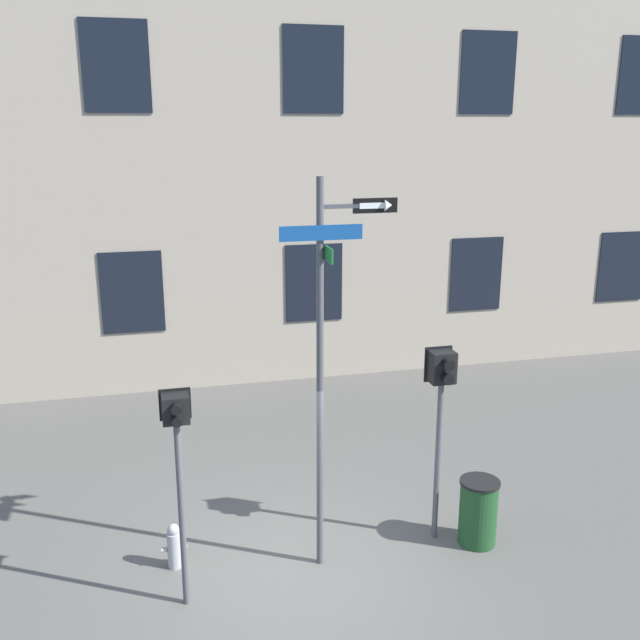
{
  "coord_description": "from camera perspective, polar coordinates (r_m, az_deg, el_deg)",
  "views": [
    {
      "loc": [
        -1.65,
        -7.99,
        5.76
      ],
      "look_at": [
        0.38,
        0.25,
        3.43
      ],
      "focal_mm": 40.0,
      "sensor_mm": 36.0,
      "label": 1
    }
  ],
  "objects": [
    {
      "name": "ground_plane",
      "position": [
        9.98,
        -1.9,
        -19.86
      ],
      "size": [
        60.0,
        60.0,
        0.0
      ],
      "primitive_type": "plane",
      "color": "#595651"
    },
    {
      "name": "building_facade",
      "position": [
        15.8,
        -8.3,
        19.24
      ],
      "size": [
        24.0,
        0.63,
        13.73
      ],
      "color": "tan",
      "rests_on": "ground_plane"
    },
    {
      "name": "street_sign_pole",
      "position": [
        8.92,
        0.46,
        -2.36
      ],
      "size": [
        1.47,
        0.73,
        5.17
      ],
      "color": "#4C4C51",
      "rests_on": "ground_plane"
    },
    {
      "name": "pedestrian_signal_left",
      "position": [
        8.59,
        -11.32,
        -9.73
      ],
      "size": [
        0.37,
        0.4,
        2.8
      ],
      "color": "#4C4C51",
      "rests_on": "ground_plane"
    },
    {
      "name": "pedestrian_signal_right",
      "position": [
        9.89,
        9.67,
        -5.61
      ],
      "size": [
        0.39,
        0.4,
        2.84
      ],
      "color": "#4C4C51",
      "rests_on": "ground_plane"
    },
    {
      "name": "fire_hydrant",
      "position": [
        10.18,
        -11.59,
        -17.31
      ],
      "size": [
        0.35,
        0.19,
        0.64
      ],
      "color": "#A5A5A8",
      "rests_on": "ground_plane"
    },
    {
      "name": "trash_bin",
      "position": [
        10.64,
        12.54,
        -14.74
      ],
      "size": [
        0.56,
        0.56,
        0.97
      ],
      "color": "#1E4723",
      "rests_on": "ground_plane"
    }
  ]
}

